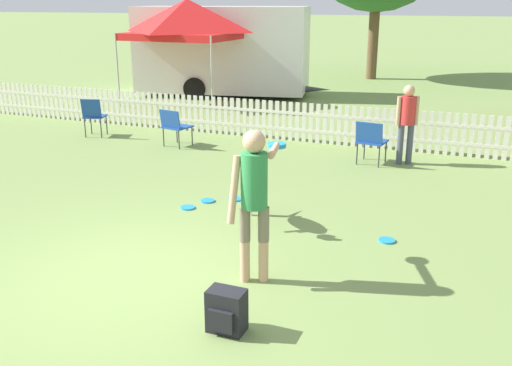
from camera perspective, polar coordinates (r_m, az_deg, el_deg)
The scene contains 15 objects.
ground_plane at distance 6.52m, azimuth -12.41°, elevation -9.21°, with size 240.00×240.00×0.00m, color olive.
handler_person at distance 5.93m, azimuth -0.13°, elevation -0.56°, with size 0.43×1.08×1.68m.
leaping_dog at distance 7.64m, azimuth 0.10°, elevation -0.25°, with size 0.53×1.07×0.86m.
frisbee_near_handler at distance 8.74m, azimuth -2.08°, elevation -1.61°, with size 0.21×0.21×0.02m.
frisbee_near_dog at distance 7.45m, azimuth 12.95°, elevation -5.62°, with size 0.21×0.21×0.02m.
frisbee_midfield at distance 8.44m, azimuth -6.85°, elevation -2.45°, with size 0.21×0.21×0.02m.
frisbee_far_scatter at distance 8.69m, azimuth -4.86°, elevation -1.78°, with size 0.21×0.21×0.02m.
backpack_on_grass at distance 5.35m, azimuth -2.99°, elevation -12.69°, with size 0.34×0.26×0.41m.
picket_fence at distance 12.28m, azimuth 5.52°, elevation 6.00°, with size 26.04×0.04×0.85m.
folding_chair_blue_left at distance 10.72m, azimuth 11.42°, elevation 4.36°, with size 0.55×0.57×0.82m.
folding_chair_center at distance 13.23m, azimuth -15.95°, elevation 6.67°, with size 0.54×0.56×0.87m.
folding_chair_green_right at distance 11.96m, azimuth -8.16°, elevation 5.81°, with size 0.59×0.60×0.79m.
canopy_tent_main at distance 17.26m, azimuth -6.88°, elevation 15.98°, with size 3.01×3.01×2.97m.
spectator_standing at distance 10.83m, azimuth 14.87°, elevation 6.35°, with size 0.38×0.27×1.47m.
equipment_trailer at distance 18.57m, azimuth -3.29°, elevation 13.20°, with size 6.21×3.30×2.75m.
Camera 1 is at (3.41, -4.73, 2.91)m, focal length 40.00 mm.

